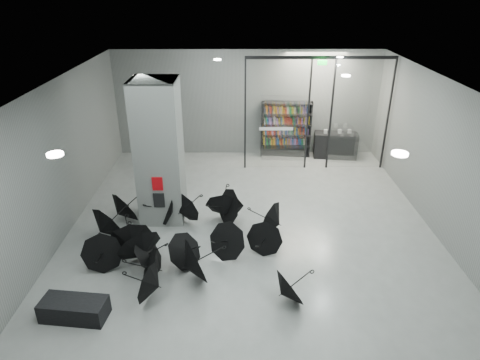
{
  "coord_description": "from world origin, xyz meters",
  "views": [
    {
      "loc": [
        -0.35,
        -8.63,
        6.24
      ],
      "look_at": [
        -0.3,
        1.5,
        1.4
      ],
      "focal_mm": 31.34,
      "sensor_mm": 36.0,
      "label": 1
    }
  ],
  "objects_px": {
    "column": "(159,152)",
    "shop_counter": "(335,145)",
    "bench": "(74,309)",
    "bookshelf": "(286,129)",
    "umbrella_cluster": "(182,241)"
  },
  "relations": [
    {
      "from": "column",
      "to": "shop_counter",
      "type": "height_order",
      "value": "column"
    },
    {
      "from": "bench",
      "to": "bookshelf",
      "type": "relative_size",
      "value": 0.62
    },
    {
      "from": "column",
      "to": "bench",
      "type": "height_order",
      "value": "column"
    },
    {
      "from": "column",
      "to": "bookshelf",
      "type": "relative_size",
      "value": 1.89
    },
    {
      "from": "shop_counter",
      "to": "umbrella_cluster",
      "type": "bearing_deg",
      "value": -122.3
    },
    {
      "from": "column",
      "to": "shop_counter",
      "type": "xyz_separation_m",
      "value": [
        5.92,
        4.52,
        -1.52
      ]
    },
    {
      "from": "bench",
      "to": "shop_counter",
      "type": "distance_m",
      "value": 11.16
    },
    {
      "from": "bookshelf",
      "to": "umbrella_cluster",
      "type": "bearing_deg",
      "value": -110.25
    },
    {
      "from": "column",
      "to": "bench",
      "type": "xyz_separation_m",
      "value": [
        -1.19,
        -4.08,
        -1.79
      ]
    },
    {
      "from": "bench",
      "to": "umbrella_cluster",
      "type": "bearing_deg",
      "value": 57.01
    },
    {
      "from": "bookshelf",
      "to": "umbrella_cluster",
      "type": "distance_m",
      "value": 7.35
    },
    {
      "from": "column",
      "to": "bench",
      "type": "relative_size",
      "value": 3.03
    },
    {
      "from": "shop_counter",
      "to": "bench",
      "type": "bearing_deg",
      "value": -122.42
    },
    {
      "from": "bench",
      "to": "column",
      "type": "bearing_deg",
      "value": 80.65
    },
    {
      "from": "bench",
      "to": "umbrella_cluster",
      "type": "height_order",
      "value": "umbrella_cluster"
    }
  ]
}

